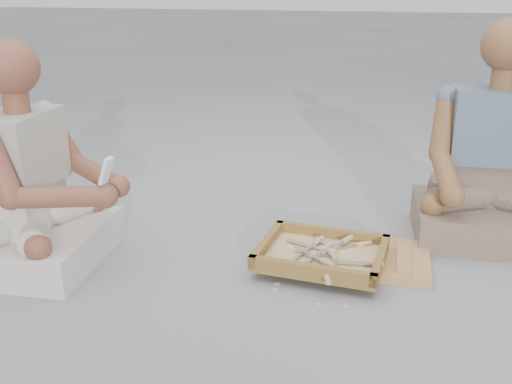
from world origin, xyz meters
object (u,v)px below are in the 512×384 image
at_px(companion, 492,170).
at_px(craftsman, 37,192).
at_px(carved_panel, 360,256).
at_px(tool_tray, 322,255).

bearing_deg(companion, craftsman, 17.78).
distance_m(carved_panel, companion, 0.69).
relative_size(carved_panel, craftsman, 0.62).
bearing_deg(tool_tray, craftsman, -161.22).
xyz_separation_m(tool_tray, companion, (0.58, 0.56, 0.25)).
xyz_separation_m(tool_tray, craftsman, (-1.04, -0.35, 0.24)).
bearing_deg(tool_tray, companion, 44.07).
distance_m(carved_panel, tool_tray, 0.18).
bearing_deg(craftsman, companion, 107.05).
bearing_deg(companion, carved_panel, 32.30).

